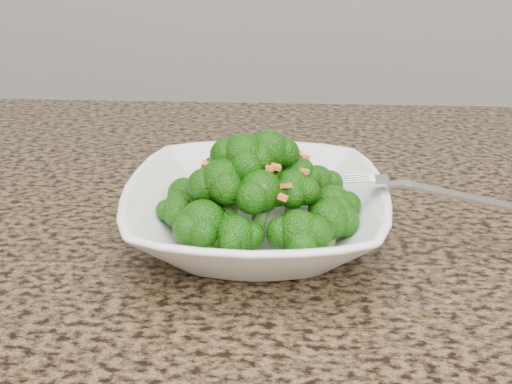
# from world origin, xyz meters

# --- Properties ---
(granite_counter) EXTENTS (1.64, 1.04, 0.03)m
(granite_counter) POSITION_xyz_m (0.00, 0.30, 0.89)
(granite_counter) COLOR brown
(granite_counter) RESTS_ON cabinet
(bowl) EXTENTS (0.23, 0.23, 0.06)m
(bowl) POSITION_xyz_m (0.05, 0.40, 0.93)
(bowl) COLOR white
(bowl) RESTS_ON granite_counter
(broccoli_pile) EXTENTS (0.20, 0.20, 0.07)m
(broccoli_pile) POSITION_xyz_m (0.05, 0.40, 0.99)
(broccoli_pile) COLOR #185609
(broccoli_pile) RESTS_ON bowl
(garlic_topping) EXTENTS (0.12, 0.12, 0.01)m
(garlic_topping) POSITION_xyz_m (0.05, 0.40, 1.03)
(garlic_topping) COLOR orange
(garlic_topping) RESTS_ON broccoli_pile
(fork) EXTENTS (0.17, 0.03, 0.01)m
(fork) POSITION_xyz_m (0.18, 0.40, 0.96)
(fork) COLOR silver
(fork) RESTS_ON bowl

